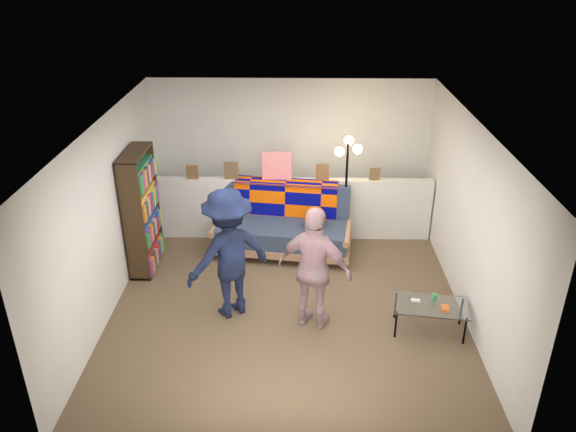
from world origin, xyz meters
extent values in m
plane|color=brown|center=(0.00, 0.00, 0.00)|extent=(5.00, 5.00, 0.00)
cube|color=silver|center=(0.00, 2.50, 1.20)|extent=(4.50, 0.10, 2.40)
cube|color=silver|center=(-2.25, 0.00, 1.20)|extent=(0.10, 5.00, 2.40)
cube|color=silver|center=(2.25, 0.00, 1.20)|extent=(0.10, 5.00, 2.40)
cube|color=white|center=(0.00, 0.00, 2.40)|extent=(4.50, 5.00, 0.10)
cube|color=silver|center=(0.00, 1.80, 0.50)|extent=(4.45, 0.15, 1.00)
cube|color=brown|center=(-1.50, 1.78, 1.11)|extent=(0.18, 0.02, 0.22)
cube|color=brown|center=(-0.90, 1.78, 1.14)|extent=(0.22, 0.02, 0.28)
cube|color=white|center=(-0.20, 1.78, 1.23)|extent=(0.45, 0.02, 0.45)
cube|color=brown|center=(0.50, 1.78, 1.13)|extent=(0.20, 0.02, 0.26)
cube|color=brown|center=(1.30, 1.78, 1.10)|extent=(0.16, 0.02, 0.20)
cube|color=#A57550|center=(-0.10, 1.31, 0.16)|extent=(2.18, 1.19, 0.11)
cube|color=#2D3B52|center=(-0.11, 1.26, 0.35)|extent=(2.05, 1.01, 0.26)
cube|color=#2D3B52|center=(-0.06, 1.66, 0.68)|extent=(1.99, 0.51, 0.62)
cylinder|color=#A57550|center=(-1.08, 1.44, 0.44)|extent=(0.22, 0.94, 0.10)
cylinder|color=#A57550|center=(0.87, 1.18, 0.44)|extent=(0.22, 0.94, 0.10)
cube|color=#050A7D|center=(-0.07, 1.58, 0.68)|extent=(1.59, 0.32, 0.57)
cube|color=#050A7D|center=(-0.05, 1.72, 0.98)|extent=(1.61, 0.48, 0.03)
sphere|color=#CB5212|center=(0.38, 1.19, 0.65)|extent=(0.33, 0.33, 0.33)
cube|color=black|center=(-2.22, 0.86, 0.88)|extent=(0.02, 0.88, 1.76)
cube|color=black|center=(-2.08, 0.43, 0.88)|extent=(0.29, 0.02, 1.76)
cube|color=black|center=(-2.08, 1.29, 0.88)|extent=(0.29, 0.02, 1.76)
cube|color=black|center=(-2.08, 0.86, 1.75)|extent=(0.29, 0.88, 0.02)
cube|color=black|center=(-2.08, 0.86, 0.02)|extent=(0.29, 0.88, 0.04)
cube|color=black|center=(-2.08, 0.86, 0.47)|extent=(0.29, 0.84, 0.02)
cube|color=black|center=(-2.08, 0.86, 0.88)|extent=(0.29, 0.84, 0.02)
cube|color=black|center=(-2.08, 0.86, 1.29)|extent=(0.29, 0.84, 0.02)
cube|color=#AE2A22|center=(-2.06, 0.86, 0.20)|extent=(0.22, 0.82, 0.29)
cube|color=#2855B0|center=(-2.06, 0.86, 0.63)|extent=(0.22, 0.82, 0.27)
cube|color=gold|center=(-2.06, 0.86, 1.04)|extent=(0.22, 0.82, 0.29)
cube|color=#328B4F|center=(-2.06, 0.86, 1.45)|extent=(0.22, 0.82, 0.27)
cylinder|color=black|center=(1.31, -0.75, 0.18)|extent=(0.03, 0.03, 0.36)
cylinder|color=black|center=(2.11, -0.86, 0.18)|extent=(0.03, 0.03, 0.36)
cylinder|color=black|center=(1.37, -0.36, 0.18)|extent=(0.03, 0.03, 0.36)
cylinder|color=black|center=(2.16, -0.48, 0.18)|extent=(0.03, 0.03, 0.36)
cube|color=silver|center=(1.74, -0.61, 0.36)|extent=(0.95, 0.61, 0.02)
cube|color=silver|center=(1.57, -0.55, 0.39)|extent=(0.11, 0.06, 0.03)
cube|color=orange|center=(1.89, -0.71, 0.39)|extent=(0.11, 0.14, 0.04)
cylinder|color=#3D9451|center=(1.80, -0.51, 0.42)|extent=(0.07, 0.07, 0.09)
cylinder|color=black|center=(0.85, 1.54, 0.01)|extent=(0.24, 0.24, 0.03)
cylinder|color=black|center=(0.85, 1.54, 0.84)|extent=(0.04, 0.04, 1.67)
sphere|color=#FFC672|center=(0.73, 1.59, 1.53)|extent=(0.14, 0.14, 0.14)
sphere|color=#FFC672|center=(0.99, 1.51, 1.60)|extent=(0.14, 0.14, 0.14)
sphere|color=#FFC672|center=(0.87, 1.66, 1.67)|extent=(0.14, 0.14, 0.14)
imported|color=black|center=(-0.72, -0.26, 0.85)|extent=(1.27, 1.14, 1.70)
imported|color=pink|center=(0.34, -0.52, 0.79)|extent=(1.01, 0.72, 1.59)
camera|label=1|loc=(0.13, -6.23, 4.30)|focal=35.00mm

